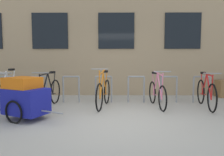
{
  "coord_description": "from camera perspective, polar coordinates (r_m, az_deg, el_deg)",
  "views": [
    {
      "loc": [
        -0.1,
        -4.35,
        1.3
      ],
      "look_at": [
        -0.14,
        1.6,
        0.78
      ],
      "focal_mm": 32.92,
      "sensor_mm": 36.0,
      "label": 1
    }
  ],
  "objects": [
    {
      "name": "bicycle_white",
      "position": [
        6.37,
        -27.17,
        -3.71
      ],
      "size": [
        0.44,
        1.76,
        1.08
      ],
      "color": "black",
      "rests_on": "ground"
    },
    {
      "name": "bicycle_black",
      "position": [
        5.98,
        -17.26,
        -3.96
      ],
      "size": [
        0.44,
        1.76,
        1.01
      ],
      "color": "black",
      "rests_on": "ground"
    },
    {
      "name": "bicycle_red",
      "position": [
        6.25,
        24.62,
        -3.81
      ],
      "size": [
        0.45,
        1.79,
        1.0
      ],
      "color": "black",
      "rests_on": "ground"
    },
    {
      "name": "bicycle_orange",
      "position": [
        5.74,
        -2.38,
        -4.05
      ],
      "size": [
        0.45,
        1.7,
        1.11
      ],
      "color": "black",
      "rests_on": "ground"
    },
    {
      "name": "bike_rack",
      "position": [
        6.31,
        -2.34,
        -2.39
      ],
      "size": [
        6.54,
        0.05,
        0.82
      ],
      "color": "gray",
      "rests_on": "ground"
    },
    {
      "name": "bicycle_pink",
      "position": [
        5.9,
        12.39,
        -4.15
      ],
      "size": [
        0.44,
        1.68,
        1.04
      ],
      "color": "black",
      "rests_on": "ground"
    },
    {
      "name": "ground_plane",
      "position": [
        4.54,
        1.69,
        -11.67
      ],
      "size": [
        42.0,
        42.0,
        0.0
      ],
      "primitive_type": "plane",
      "color": "#B2ADA0"
    },
    {
      "name": "bike_trailer",
      "position": [
        4.91,
        -22.93,
        -4.96
      ],
      "size": [
        1.45,
        0.92,
        0.95
      ],
      "color": "navy",
      "rests_on": "ground"
    },
    {
      "name": "storefront_building",
      "position": [
        10.6,
        0.96,
        12.53
      ],
      "size": [
        28.0,
        5.97,
        5.39
      ],
      "color": "tan",
      "rests_on": "ground"
    }
  ]
}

